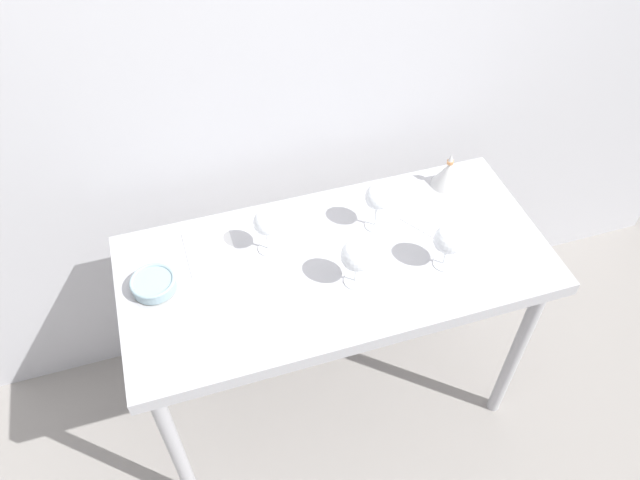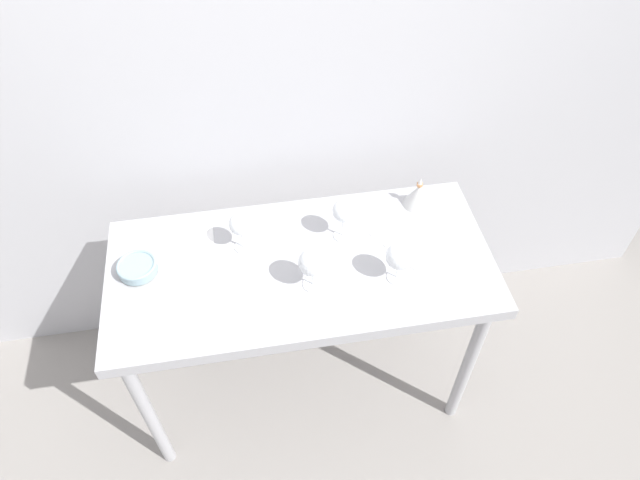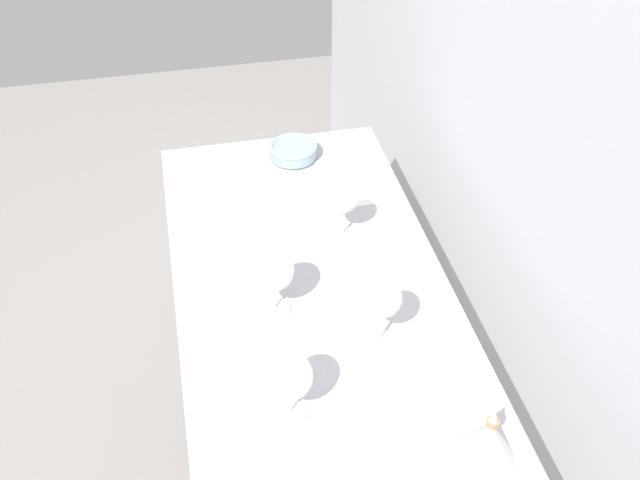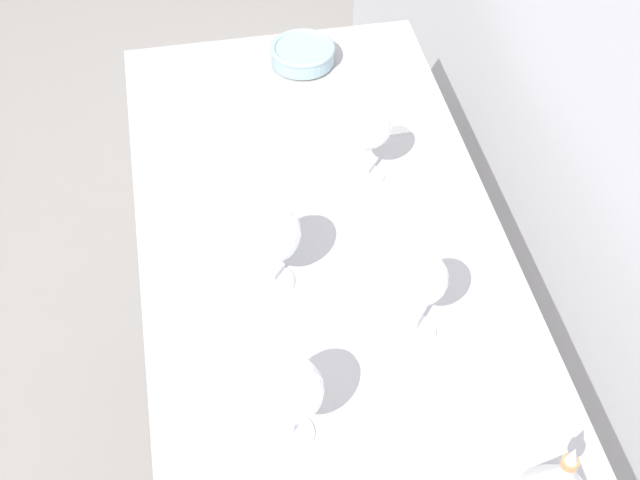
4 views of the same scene
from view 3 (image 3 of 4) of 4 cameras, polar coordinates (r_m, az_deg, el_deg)
name	(u,v)px [view 3 (image 3 of 4)]	position (r m, az deg, el deg)	size (l,w,h in m)	color
back_wall	(542,125)	(1.65, 16.81, 8.49)	(3.80, 0.04, 2.60)	#BABABF
steel_counter	(315,325)	(1.82, -0.40, -6.60)	(1.40, 0.65, 0.90)	#ABABB0
wine_glass_near_center	(272,271)	(1.63, -3.70, -2.44)	(0.10, 0.10, 0.17)	white
wine_glass_far_left	(343,199)	(1.84, 1.78, 3.22)	(0.08, 0.08, 0.17)	white
wine_glass_near_right	(288,377)	(1.43, -2.47, -10.56)	(0.10, 0.10, 0.17)	white
wine_glass_far_right	(382,300)	(1.56, 4.83, -4.68)	(0.08, 0.08, 0.18)	white
tasting_sheet_upper	(347,191)	(2.06, 2.08, 3.84)	(0.15, 0.26, 0.00)	white
tasting_sheet_lower	(377,428)	(1.50, 4.42, -14.26)	(0.14, 0.24, 0.00)	white
tasting_bowl	(293,151)	(2.18, -2.06, 6.92)	(0.14, 0.14, 0.05)	#DBCC66
decanter_funnel	(488,440)	(1.46, 12.87, -14.85)	(0.11, 0.11, 0.14)	silver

